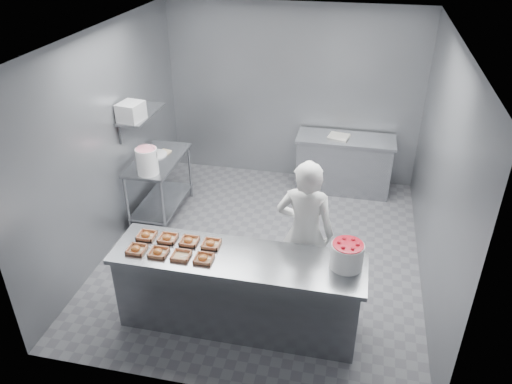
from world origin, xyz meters
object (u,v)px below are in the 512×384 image
tray_0 (136,249)px  appliance (131,112)px  tray_1 (158,252)px  tray_7 (211,244)px  strawberry_tub (347,254)px  tray_2 (181,255)px  service_counter (238,291)px  tray_5 (168,238)px  prep_table (160,178)px  tray_6 (189,241)px  tray_3 (204,258)px  back_counter (344,164)px  tray_4 (146,235)px  worker (305,233)px  glaze_bucket (147,160)px

tray_0 → appliance: size_ratio=0.59×
tray_1 → tray_7: size_ratio=1.00×
strawberry_tub → appliance: appliance is taller
tray_2 → strawberry_tub: strawberry_tub is taller
service_counter → appliance: size_ratio=8.25×
tray_5 → strawberry_tub: 1.88m
prep_table → strawberry_tub: strawberry_tub is taller
strawberry_tub → appliance: 3.37m
tray_0 → tray_6: bearing=28.1°
tray_0 → tray_3: size_ratio=1.00×
tray_6 → tray_7: size_ratio=1.00×
back_counter → tray_4: bearing=-121.8°
tray_0 → worker: (1.65, 0.73, -0.05)m
tray_5 → glaze_bucket: bearing=120.0°
appliance → tray_2: bearing=-46.3°
tray_4 → tray_5: size_ratio=1.00×
tray_6 → tray_3: bearing=-46.9°
tray_2 → tray_6: bearing=90.7°
tray_0 → tray_2: 0.48m
tray_0 → tray_4: size_ratio=1.00×
prep_table → tray_5: bearing=-64.9°
tray_2 → tray_6: 0.26m
tray_5 → glaze_bucket: glaze_bucket is taller
prep_table → back_counter: (2.55, 1.30, -0.14)m
tray_2 → back_counter: bearing=66.7°
tray_1 → strawberry_tub: 1.89m
tray_3 → tray_7: (0.00, 0.26, 0.00)m
tray_6 → tray_7: bearing=0.0°
back_counter → tray_4: (-1.94, -3.12, 0.47)m
tray_4 → worker: bearing=16.0°
service_counter → worker: size_ratio=1.48×
prep_table → strawberry_tub: (2.73, -1.87, 0.45)m
tray_0 → tray_4: bearing=90.0°
service_counter → prep_table: same height
tray_3 → strawberry_tub: bearing=8.4°
tray_7 → tray_2: bearing=-132.8°
prep_table → tray_3: (1.33, -2.08, 0.33)m
tray_7 → glaze_bucket: glaze_bucket is taller
service_counter → tray_6: size_ratio=13.88×
tray_7 → strawberry_tub: (1.40, -0.05, 0.12)m
tray_0 → glaze_bucket: glaze_bucket is taller
tray_1 → tray_2: (0.24, 0.00, -0.00)m
prep_table → tray_7: (1.33, -1.82, 0.33)m
tray_7 → glaze_bucket: (-1.28, 1.38, 0.17)m
tray_2 → tray_4: bearing=152.1°
tray_3 → glaze_bucket: size_ratio=0.43×
tray_3 → tray_1: bearing=180.0°
worker → tray_0: bearing=27.4°
service_counter → tray_1: tray_1 is taller
service_counter → tray_7: tray_7 is taller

